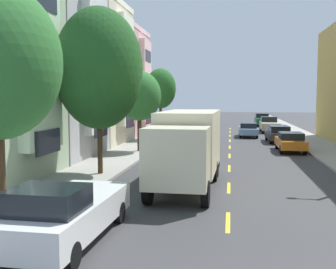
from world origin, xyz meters
The scene contains 20 objects.
ground_plane centered at (0.00, 30.00, 0.00)m, with size 160.00×160.00×0.00m, color #38383A.
sidewalk_left centered at (-7.10, 28.00, 0.07)m, with size 3.20×120.00×0.14m, color #99968E.
sidewalk_right centered at (7.10, 28.00, 0.07)m, with size 3.20×120.00×0.14m, color #99968E.
lane_centerline_dashes centered at (0.00, 24.50, 0.00)m, with size 0.14×47.20×0.01m.
townhouse_fourth_cream centered at (-15.51, 26.89, 5.67)m, with size 14.44×7.44×11.74m.
townhouse_fifth_rose centered at (-15.58, 34.52, 5.18)m, with size 14.58×7.44×10.77m.
street_tree_second centered at (-6.40, 13.76, 5.36)m, with size 4.32×4.32×8.21m.
street_tree_third centered at (-6.40, 22.68, 4.05)m, with size 3.11×3.11×5.69m.
street_tree_farthest centered at (-6.40, 31.60, 4.78)m, with size 2.84×2.84×6.51m.
delivery_box_truck centered at (-1.79, 11.96, 1.89)m, with size 2.59×7.95×3.31m.
parked_wagon_burgundy centered at (-4.36, 32.42, 0.80)m, with size 1.93×4.74×1.50m.
parked_pickup_white centered at (-4.33, 4.45, 0.83)m, with size 2.16×5.36×1.73m.
parked_sedan_orange centered at (4.38, 24.87, 0.75)m, with size 1.82×4.51×1.43m.
parked_pickup_champagne centered at (4.48, 42.37, 0.83)m, with size 2.03×5.31×1.73m.
parked_pickup_forest centered at (4.48, 52.98, 0.83)m, with size 2.01×5.30×1.73m.
parked_sedan_navy centered at (-4.30, 26.04, 0.75)m, with size 1.91×4.54×1.43m.
parked_pickup_red centered at (-4.26, 47.34, 0.83)m, with size 2.05×5.32×1.73m.
parked_wagon_black centered at (-4.32, 53.31, 0.80)m, with size 1.87×4.72×1.50m.
parked_wagon_charcoal centered at (4.21, 31.21, 0.80)m, with size 1.93×4.74×1.50m.
moving_sky_sedan centered at (1.80, 35.97, 0.75)m, with size 1.80×4.50×1.43m.
Camera 1 is at (0.04, -5.73, 3.90)m, focal length 43.63 mm.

